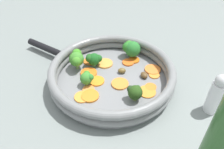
{
  "coord_description": "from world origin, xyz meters",
  "views": [
    {
      "loc": [
        -0.45,
        -0.05,
        0.41
      ],
      "look_at": [
        0.0,
        0.0,
        0.03
      ],
      "focal_mm": 35.0,
      "sensor_mm": 36.0,
      "label": 1
    }
  ],
  "objects_px": {
    "carrot_slice_12": "(128,62)",
    "broccoli_floret_0": "(87,78)",
    "broccoli_floret_3": "(77,59)",
    "broccoli_floret_4": "(131,48)",
    "carrot_slice_4": "(151,87)",
    "carrot_slice_7": "(105,63)",
    "carrot_slice_10": "(89,73)",
    "carrot_slice_2": "(82,97)",
    "broccoli_floret_2": "(135,92)",
    "skillet": "(112,81)",
    "carrot_slice_8": "(89,89)",
    "oil_bottle": "(221,141)",
    "mushroom_piece_0": "(122,71)",
    "carrot_slice_0": "(97,81)",
    "mushroom_piece_1": "(144,75)",
    "carrot_slice_9": "(89,61)",
    "carrot_slice_13": "(153,70)",
    "salt_shaker": "(216,94)",
    "carrot_slice_1": "(90,96)",
    "carrot_slice_3": "(154,75)",
    "broccoli_floret_1": "(93,59)",
    "carrot_slice_11": "(147,92)",
    "carrot_slice_6": "(120,84)",
    "carrot_slice_5": "(134,60)"
  },
  "relations": [
    {
      "from": "carrot_slice_8",
      "to": "broccoli_floret_0",
      "type": "height_order",
      "value": "broccoli_floret_0"
    },
    {
      "from": "skillet",
      "to": "carrot_slice_8",
      "type": "xyz_separation_m",
      "value": [
        -0.05,
        0.06,
        0.01
      ]
    },
    {
      "from": "carrot_slice_9",
      "to": "broccoli_floret_2",
      "type": "xyz_separation_m",
      "value": [
        -0.14,
        -0.14,
        0.02
      ]
    },
    {
      "from": "carrot_slice_2",
      "to": "mushroom_piece_0",
      "type": "bearing_deg",
      "value": -39.9
    },
    {
      "from": "carrot_slice_4",
      "to": "carrot_slice_12",
      "type": "relative_size",
      "value": 0.86
    },
    {
      "from": "skillet",
      "to": "carrot_slice_4",
      "type": "relative_size",
      "value": 10.47
    },
    {
      "from": "broccoli_floret_2",
      "to": "carrot_slice_9",
      "type": "bearing_deg",
      "value": 45.47
    },
    {
      "from": "broccoli_floret_1",
      "to": "broccoli_floret_4",
      "type": "relative_size",
      "value": 0.85
    },
    {
      "from": "carrot_slice_2",
      "to": "salt_shaker",
      "type": "height_order",
      "value": "salt_shaker"
    },
    {
      "from": "carrot_slice_4",
      "to": "mushroom_piece_1",
      "type": "height_order",
      "value": "mushroom_piece_1"
    },
    {
      "from": "broccoli_floret_4",
      "to": "salt_shaker",
      "type": "bearing_deg",
      "value": -131.85
    },
    {
      "from": "carrot_slice_12",
      "to": "broccoli_floret_0",
      "type": "bearing_deg",
      "value": 136.54
    },
    {
      "from": "mushroom_piece_0",
      "to": "carrot_slice_0",
      "type": "bearing_deg",
      "value": 125.19
    },
    {
      "from": "broccoli_floret_3",
      "to": "mushroom_piece_0",
      "type": "distance_m",
      "value": 0.13
    },
    {
      "from": "carrot_slice_11",
      "to": "broccoli_floret_4",
      "type": "relative_size",
      "value": 0.82
    },
    {
      "from": "carrot_slice_0",
      "to": "broccoli_floret_3",
      "type": "xyz_separation_m",
      "value": [
        0.05,
        0.06,
        0.03
      ]
    },
    {
      "from": "broccoli_floret_4",
      "to": "carrot_slice_9",
      "type": "bearing_deg",
      "value": 108.8
    },
    {
      "from": "carrot_slice_2",
      "to": "carrot_slice_9",
      "type": "relative_size",
      "value": 1.16
    },
    {
      "from": "carrot_slice_12",
      "to": "carrot_slice_13",
      "type": "distance_m",
      "value": 0.08
    },
    {
      "from": "carrot_slice_7",
      "to": "carrot_slice_9",
      "type": "distance_m",
      "value": 0.05
    },
    {
      "from": "broccoli_floret_3",
      "to": "mushroom_piece_1",
      "type": "bearing_deg",
      "value": -95.33
    },
    {
      "from": "broccoli_floret_3",
      "to": "broccoli_floret_4",
      "type": "xyz_separation_m",
      "value": [
        0.08,
        -0.15,
        -0.0
      ]
    },
    {
      "from": "oil_bottle",
      "to": "carrot_slice_11",
      "type": "bearing_deg",
      "value": 27.76
    },
    {
      "from": "carrot_slice_10",
      "to": "mushroom_piece_1",
      "type": "height_order",
      "value": "mushroom_piece_1"
    },
    {
      "from": "salt_shaker",
      "to": "oil_bottle",
      "type": "relative_size",
      "value": 0.41
    },
    {
      "from": "carrot_slice_2",
      "to": "broccoli_floret_3",
      "type": "relative_size",
      "value": 0.73
    },
    {
      "from": "mushroom_piece_0",
      "to": "carrot_slice_2",
      "type": "bearing_deg",
      "value": 140.1
    },
    {
      "from": "carrot_slice_3",
      "to": "broccoli_floret_1",
      "type": "distance_m",
      "value": 0.18
    },
    {
      "from": "carrot_slice_7",
      "to": "carrot_slice_0",
      "type": "bearing_deg",
      "value": 172.35
    },
    {
      "from": "oil_bottle",
      "to": "mushroom_piece_0",
      "type": "bearing_deg",
      "value": 33.1
    },
    {
      "from": "carrot_slice_13",
      "to": "salt_shaker",
      "type": "xyz_separation_m",
      "value": [
        -0.12,
        -0.14,
        0.04
      ]
    },
    {
      "from": "skillet",
      "to": "mushroom_piece_1",
      "type": "bearing_deg",
      "value": -79.42
    },
    {
      "from": "carrot_slice_5",
      "to": "salt_shaker",
      "type": "xyz_separation_m",
      "value": [
        -0.16,
        -0.19,
        0.04
      ]
    },
    {
      "from": "carrot_slice_4",
      "to": "carrot_slice_7",
      "type": "relative_size",
      "value": 0.64
    },
    {
      "from": "carrot_slice_2",
      "to": "carrot_slice_13",
      "type": "distance_m",
      "value": 0.22
    },
    {
      "from": "carrot_slice_0",
      "to": "broccoli_floret_1",
      "type": "xyz_separation_m",
      "value": [
        0.07,
        0.02,
        0.02
      ]
    },
    {
      "from": "carrot_slice_10",
      "to": "broccoli_floret_4",
      "type": "bearing_deg",
      "value": -49.73
    },
    {
      "from": "mushroom_piece_1",
      "to": "mushroom_piece_0",
      "type": "bearing_deg",
      "value": 78.6
    },
    {
      "from": "skillet",
      "to": "carrot_slice_1",
      "type": "distance_m",
      "value": 0.09
    },
    {
      "from": "carrot_slice_0",
      "to": "carrot_slice_13",
      "type": "height_order",
      "value": "same"
    },
    {
      "from": "carrot_slice_3",
      "to": "mushroom_piece_0",
      "type": "bearing_deg",
      "value": 88.63
    },
    {
      "from": "carrot_slice_2",
      "to": "broccoli_floret_2",
      "type": "distance_m",
      "value": 0.13
    },
    {
      "from": "skillet",
      "to": "carrot_slice_12",
      "type": "xyz_separation_m",
      "value": [
        0.08,
        -0.04,
        0.01
      ]
    },
    {
      "from": "carrot_slice_1",
      "to": "carrot_slice_13",
      "type": "bearing_deg",
      "value": -51.79
    },
    {
      "from": "carrot_slice_13",
      "to": "salt_shaker",
      "type": "distance_m",
      "value": 0.19
    },
    {
      "from": "skillet",
      "to": "carrot_slice_10",
      "type": "distance_m",
      "value": 0.07
    },
    {
      "from": "carrot_slice_6",
      "to": "carrot_slice_8",
      "type": "xyz_separation_m",
      "value": [
        -0.03,
        0.08,
        -0.0
      ]
    },
    {
      "from": "carrot_slice_4",
      "to": "carrot_slice_7",
      "type": "height_order",
      "value": "carrot_slice_7"
    },
    {
      "from": "broccoli_floret_0",
      "to": "salt_shaker",
      "type": "distance_m",
      "value": 0.31
    },
    {
      "from": "carrot_slice_7",
      "to": "oil_bottle",
      "type": "bearing_deg",
      "value": -142.99
    }
  ]
}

